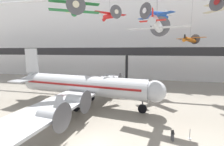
{
  "coord_description": "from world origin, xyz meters",
  "views": [
    {
      "loc": [
        4.94,
        -12.21,
        9.15
      ],
      "look_at": [
        -0.23,
        10.97,
        5.58
      ],
      "focal_mm": 24.0,
      "sensor_mm": 36.0,
      "label": 1
    }
  ],
  "objects": [
    {
      "name": "suspended_plane_blue_trainer",
      "position": [
        6.75,
        21.04,
        16.48
      ],
      "size": [
        7.19,
        7.14,
        6.77
      ],
      "rotation": [
        0.0,
        0.0,
        3.96
      ],
      "color": "#1E4CAD"
    },
    {
      "name": "hangar_back_wall",
      "position": [
        0.0,
        37.42,
        12.96
      ],
      "size": [
        140.0,
        3.0,
        25.91
      ],
      "color": "white",
      "rests_on": "ground"
    },
    {
      "name": "airliner_silver_main",
      "position": [
        -5.22,
        10.35,
        3.4
      ],
      "size": [
        26.96,
        30.77,
        9.52
      ],
      "rotation": [
        0.0,
        0.0,
        -0.11
      ],
      "color": "#B7BABF",
      "rests_on": "ground"
    },
    {
      "name": "suspended_plane_orange_highwing",
      "position": [
        15.43,
        28.43,
        11.79
      ],
      "size": [
        5.89,
        5.79,
        11.04
      ],
      "rotation": [
        0.0,
        0.0,
        0.85
      ],
      "color": "orange"
    },
    {
      "name": "info_sign_pedestal",
      "position": [
        7.9,
        2.98,
        0.46
      ],
      "size": [
        0.28,
        0.75,
        1.24
      ],
      "rotation": [
        0.0,
        0.0,
        0.32
      ],
      "color": "#4C4C51",
      "rests_on": "ground"
    },
    {
      "name": "suspended_plane_green_biplane",
      "position": [
        -5.45,
        9.23,
        15.28
      ],
      "size": [
        6.8,
        6.09,
        8.18
      ],
      "rotation": [
        0.0,
        0.0,
        5.22
      ],
      "color": "#1E6B33"
    },
    {
      "name": "mezzanine_walkway",
      "position": [
        0.0,
        27.36,
        8.25
      ],
      "size": [
        110.0,
        3.2,
        9.91
      ],
      "color": "black",
      "rests_on": "ground"
    },
    {
      "name": "stanchion_barrier",
      "position": [
        9.72,
        3.71,
        0.33
      ],
      "size": [
        0.36,
        0.36,
        1.08
      ],
      "color": "#B2B5BA",
      "rests_on": "ground"
    },
    {
      "name": "suspended_plane_silver_racer",
      "position": [
        6.2,
        8.38,
        12.39
      ],
      "size": [
        8.05,
        6.68,
        10.66
      ],
      "rotation": [
        0.0,
        0.0,
        1.35
      ],
      "color": "silver"
    },
    {
      "name": "suspended_plane_red_highwing",
      "position": [
        -1.97,
        16.84,
        15.73
      ],
      "size": [
        5.65,
        5.5,
        7.25
      ],
      "rotation": [
        0.0,
        0.0,
        5.42
      ],
      "color": "red"
    }
  ]
}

